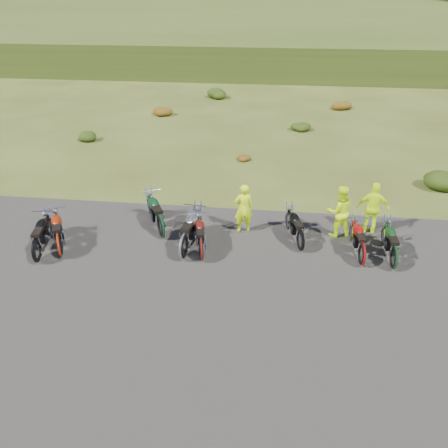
# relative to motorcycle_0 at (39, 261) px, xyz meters

# --- Properties ---
(ground) EXTENTS (300.00, 300.00, 0.00)m
(ground) POSITION_rel_motorcycle_0_xyz_m (5.87, 0.26, 0.00)
(ground) COLOR #383F15
(ground) RESTS_ON ground
(gravel_pad) EXTENTS (20.00, 12.00, 0.04)m
(gravel_pad) POSITION_rel_motorcycle_0_xyz_m (5.87, -1.74, 0.00)
(gravel_pad) COLOR black
(gravel_pad) RESTS_ON ground
(hill_slope) EXTENTS (300.00, 45.97, 9.37)m
(hill_slope) POSITION_rel_motorcycle_0_xyz_m (5.87, 50.26, 0.00)
(hill_slope) COLOR #324216
(hill_slope) RESTS_ON ground
(hill_plateau) EXTENTS (300.00, 90.00, 9.17)m
(hill_plateau) POSITION_rel_motorcycle_0_xyz_m (5.87, 110.26, 0.00)
(hill_plateau) COLOR #324216
(hill_plateau) RESTS_ON ground
(shrub_1) EXTENTS (1.03, 1.03, 0.61)m
(shrub_1) POSITION_rel_motorcycle_0_xyz_m (-3.23, 11.56, 0.31)
(shrub_1) COLOR black
(shrub_1) RESTS_ON ground
(shrub_2) EXTENTS (1.30, 1.30, 0.77)m
(shrub_2) POSITION_rel_motorcycle_0_xyz_m (-0.33, 16.86, 0.38)
(shrub_2) COLOR #6D350D
(shrub_2) RESTS_ON ground
(shrub_3) EXTENTS (1.56, 1.56, 0.92)m
(shrub_3) POSITION_rel_motorcycle_0_xyz_m (2.57, 22.16, 0.46)
(shrub_3) COLOR black
(shrub_3) RESTS_ON ground
(shrub_4) EXTENTS (0.77, 0.77, 0.45)m
(shrub_4) POSITION_rel_motorcycle_0_xyz_m (5.47, 9.46, 0.23)
(shrub_4) COLOR #6D350D
(shrub_4) RESTS_ON ground
(shrub_5) EXTENTS (1.03, 1.03, 0.61)m
(shrub_5) POSITION_rel_motorcycle_0_xyz_m (8.37, 14.76, 0.31)
(shrub_5) COLOR black
(shrub_5) RESTS_ON ground
(shrub_6) EXTENTS (1.30, 1.30, 0.77)m
(shrub_6) POSITION_rel_motorcycle_0_xyz_m (11.27, 20.06, 0.38)
(shrub_6) COLOR #6D350D
(shrub_6) RESTS_ON ground
(shrub_7) EXTENTS (1.56, 1.56, 0.92)m
(shrub_7) POSITION_rel_motorcycle_0_xyz_m (14.17, 7.36, 0.46)
(shrub_7) COLOR black
(shrub_7) RESTS_ON ground
(motorcycle_0) EXTENTS (1.15, 2.26, 1.13)m
(motorcycle_0) POSITION_rel_motorcycle_0_xyz_m (0.00, 0.00, 0.00)
(motorcycle_0) COLOR black
(motorcycle_0) RESTS_ON ground
(motorcycle_1) EXTENTS (1.58, 2.23, 1.12)m
(motorcycle_1) POSITION_rel_motorcycle_0_xyz_m (0.54, 0.38, 0.00)
(motorcycle_1) COLOR maroon
(motorcycle_1) RESTS_ON ground
(motorcycle_2) EXTENTS (1.76, 2.37, 1.20)m
(motorcycle_2) POSITION_rel_motorcycle_0_xyz_m (3.40, 1.88, 0.00)
(motorcycle_2) COLOR black
(motorcycle_2) RESTS_ON ground
(motorcycle_3) EXTENTS (1.02, 2.41, 1.22)m
(motorcycle_3) POSITION_rel_motorcycle_0_xyz_m (4.40, 0.71, 0.00)
(motorcycle_3) COLOR #9E9EA2
(motorcycle_3) RESTS_ON ground
(motorcycle_4) EXTENTS (1.11, 2.13, 1.07)m
(motorcycle_4) POSITION_rel_motorcycle_0_xyz_m (4.95, 0.69, 0.00)
(motorcycle_4) COLOR #4D110C
(motorcycle_4) RESTS_ON ground
(motorcycle_5) EXTENTS (1.17, 2.10, 1.04)m
(motorcycle_5) POSITION_rel_motorcycle_0_xyz_m (7.98, 1.62, 0.00)
(motorcycle_5) COLOR black
(motorcycle_5) RESTS_ON ground
(motorcycle_6) EXTENTS (0.80, 2.04, 1.05)m
(motorcycle_6) POSITION_rel_motorcycle_0_xyz_m (9.78, 1.01, 0.00)
(motorcycle_6) COLOR maroon
(motorcycle_6) RESTS_ON ground
(motorcycle_7) EXTENTS (0.69, 2.04, 1.06)m
(motorcycle_7) POSITION_rel_motorcycle_0_xyz_m (10.69, 0.92, 0.00)
(motorcycle_7) COLOR black
(motorcycle_7) RESTS_ON ground
(person_middle) EXTENTS (0.73, 0.60, 1.73)m
(person_middle) POSITION_rel_motorcycle_0_xyz_m (6.07, 2.61, 0.87)
(person_middle) COLOR #CBF00C
(person_middle) RESTS_ON ground
(person_right_a) EXTENTS (1.02, 0.88, 1.80)m
(person_right_a) POSITION_rel_motorcycle_0_xyz_m (9.22, 2.71, 0.90)
(person_right_a) COLOR #CBF00C
(person_right_a) RESTS_ON ground
(person_right_b) EXTENTS (1.11, 0.58, 1.81)m
(person_right_b) POSITION_rel_motorcycle_0_xyz_m (10.37, 3.06, 0.91)
(person_right_b) COLOR #CBF00C
(person_right_b) RESTS_ON ground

